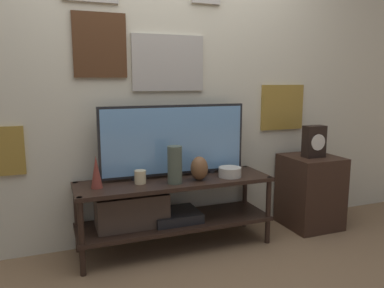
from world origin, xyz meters
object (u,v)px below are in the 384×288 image
object	(u,v)px
television	(174,140)
vase_tall_ceramic	(175,165)
vase_wide_bowl	(230,172)
mantel_clock	(314,141)
candle_jar	(140,177)
vase_urn_stoneware	(199,168)
vase_slim_bronze	(96,172)

from	to	relation	value
television	vase_tall_ceramic	distance (m)	0.25
vase_tall_ceramic	vase_wide_bowl	bearing A→B (deg)	3.64
vase_tall_ceramic	mantel_clock	bearing A→B (deg)	2.80
vase_wide_bowl	candle_jar	size ratio (longest dim) A/B	1.82
vase_urn_stoneware	mantel_clock	world-z (taller)	mantel_clock
vase_wide_bowl	vase_slim_bronze	bearing A→B (deg)	176.97
television	vase_wide_bowl	size ratio (longest dim) A/B	6.51
vase_urn_stoneware	mantel_clock	bearing A→B (deg)	2.07
television	vase_slim_bronze	size ratio (longest dim) A/B	5.03
television	vase_slim_bronze	bearing A→B (deg)	-169.82
television	vase_tall_ceramic	xyz separation A→B (m)	(-0.06, -0.19, -0.15)
vase_urn_stoneware	vase_slim_bronze	world-z (taller)	vase_slim_bronze
vase_urn_stoneware	vase_slim_bronze	distance (m)	0.75
television	candle_jar	distance (m)	0.39
vase_urn_stoneware	television	bearing A→B (deg)	129.85
vase_slim_bronze	vase_tall_ceramic	bearing A→B (deg)	-8.61
candle_jar	mantel_clock	world-z (taller)	mantel_clock
vase_wide_bowl	mantel_clock	xyz separation A→B (m)	(0.82, 0.03, 0.19)
vase_urn_stoneware	candle_jar	world-z (taller)	vase_urn_stoneware
vase_wide_bowl	vase_urn_stoneware	distance (m)	0.26
vase_urn_stoneware	mantel_clock	distance (m)	1.08
vase_wide_bowl	mantel_clock	bearing A→B (deg)	2.33
television	vase_slim_bronze	xyz separation A→B (m)	(-0.61, -0.11, -0.17)
vase_wide_bowl	vase_tall_ceramic	size ratio (longest dim) A/B	0.64
vase_wide_bowl	candle_jar	distance (m)	0.70
vase_urn_stoneware	vase_tall_ceramic	world-z (taller)	vase_tall_ceramic
television	mantel_clock	distance (m)	1.22
vase_urn_stoneware	candle_jar	distance (m)	0.44
vase_wide_bowl	vase_urn_stoneware	size ratio (longest dim) A/B	0.98
mantel_clock	television	bearing A→B (deg)	173.95
mantel_clock	vase_tall_ceramic	bearing A→B (deg)	-177.20
vase_wide_bowl	vase_slim_bronze	distance (m)	1.01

